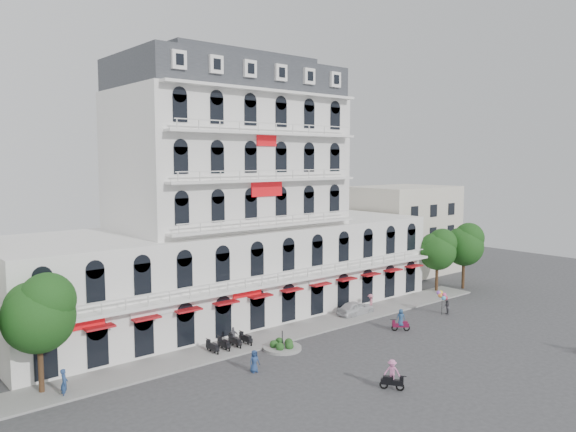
% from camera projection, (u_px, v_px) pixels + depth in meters
% --- Properties ---
extents(ground, '(120.00, 120.00, 0.00)m').
position_uv_depth(ground, '(361.00, 361.00, 43.78)').
color(ground, '#38383A').
rests_on(ground, ground).
extents(sidewalk, '(53.00, 4.00, 0.16)m').
position_uv_depth(sidewalk, '(287.00, 333.00, 50.64)').
color(sidewalk, gray).
rests_on(sidewalk, ground).
extents(main_building, '(45.00, 15.00, 25.80)m').
position_uv_depth(main_building, '(230.00, 216.00, 56.52)').
color(main_building, silver).
rests_on(main_building, ground).
extents(flank_building_east, '(14.00, 10.00, 12.00)m').
position_uv_depth(flank_building_east, '(402.00, 230.00, 77.59)').
color(flank_building_east, beige).
rests_on(flank_building_east, ground).
extents(traffic_island, '(3.20, 3.20, 1.60)m').
position_uv_depth(traffic_island, '(282.00, 346.00, 46.42)').
color(traffic_island, gray).
rests_on(traffic_island, ground).
extents(parked_scooter_row, '(4.40, 1.80, 1.10)m').
position_uv_depth(parked_scooter_row, '(230.00, 349.00, 46.45)').
color(parked_scooter_row, black).
rests_on(parked_scooter_row, ground).
extents(tree_west_inner, '(4.76, 4.76, 8.25)m').
position_uv_depth(tree_west_inner, '(39.00, 311.00, 37.08)').
color(tree_west_inner, '#382314').
rests_on(tree_west_inner, ground).
extents(tree_east_inner, '(4.40, 4.37, 7.57)m').
position_uv_depth(tree_east_inner, '(438.00, 248.00, 66.23)').
color(tree_east_inner, '#382314').
rests_on(tree_east_inner, ground).
extents(tree_east_outer, '(4.65, 4.65, 8.05)m').
position_uv_depth(tree_east_outer, '(465.00, 243.00, 67.98)').
color(tree_east_outer, '#382314').
rests_on(tree_east_outer, ground).
extents(parked_car, '(4.31, 1.80, 1.46)m').
position_uv_depth(parked_car, '(356.00, 308.00, 56.63)').
color(parked_car, silver).
rests_on(parked_car, ground).
extents(rider_east, '(1.36, 1.25, 2.07)m').
position_uv_depth(rider_east, '(401.00, 320.00, 51.37)').
color(rider_east, maroon).
rests_on(rider_east, ground).
extents(rider_center, '(1.12, 1.49, 2.15)m').
position_uv_depth(rider_center, '(392.00, 374.00, 38.19)').
color(rider_center, black).
rests_on(rider_center, ground).
extents(pedestrian_left, '(0.85, 0.59, 1.67)m').
position_uv_depth(pedestrian_left, '(254.00, 361.00, 41.42)').
color(pedestrian_left, navy).
rests_on(pedestrian_left, ground).
extents(pedestrian_mid, '(0.98, 0.83, 1.57)m').
position_uv_depth(pedestrian_mid, '(233.00, 336.00, 47.45)').
color(pedestrian_mid, slate).
rests_on(pedestrian_mid, ground).
extents(pedestrian_right, '(1.27, 1.14, 1.71)m').
position_uv_depth(pedestrian_right, '(371.00, 302.00, 58.46)').
color(pedestrian_right, '#C5687F').
rests_on(pedestrian_right, ground).
extents(pedestrian_far, '(0.68, 0.82, 1.94)m').
position_uv_depth(pedestrian_far, '(64.00, 383.00, 37.02)').
color(pedestrian_far, navy).
rests_on(pedestrian_far, ground).
extents(balloon_vendor, '(1.44, 1.30, 2.45)m').
position_uv_depth(balloon_vendor, '(445.00, 302.00, 56.75)').
color(balloon_vendor, '#4E4D53').
rests_on(balloon_vendor, ground).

